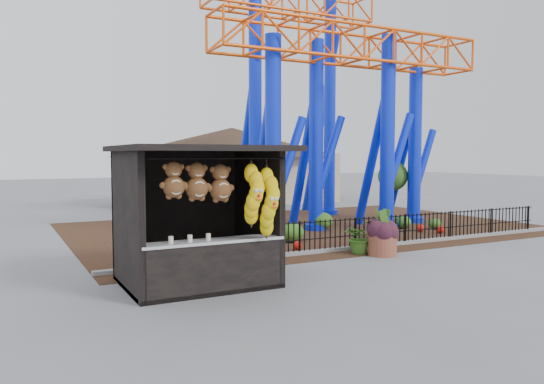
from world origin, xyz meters
name	(u,v)px	position (x,y,z in m)	size (l,w,h in m)	color
ground	(336,280)	(0.00, 0.00, 0.00)	(120.00, 120.00, 0.00)	slate
mulch_bed	(305,227)	(4.00, 8.00, 0.01)	(18.00, 12.00, 0.02)	#331E11
curb	(386,245)	(4.00, 3.00, 0.06)	(18.00, 0.18, 0.12)	gray
prize_booth	(201,218)	(-2.97, 0.90, 1.53)	(3.50, 3.40, 3.12)	black
picket_fence	(408,229)	(4.90, 3.00, 0.50)	(12.20, 0.06, 1.00)	black
roller_coaster	(326,68)	(5.12, 8.23, 6.44)	(11.00, 6.37, 10.82)	#0E28EF
terracotta_planter	(382,245)	(2.93, 1.89, 0.31)	(0.84, 0.84, 0.62)	brown
planter_foliage	(382,223)	(2.93, 1.89, 0.94)	(0.70, 0.70, 0.64)	#321420
potted_plant	(359,237)	(2.48, 2.40, 0.50)	(0.91, 0.79, 1.01)	#2B5318
landscaping	(348,226)	(4.42, 5.64, 0.31)	(7.52, 3.98, 0.69)	#305C1B
pavilion	(232,153)	(6.00, 20.00, 3.07)	(15.00, 15.00, 4.80)	#BFAD8C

